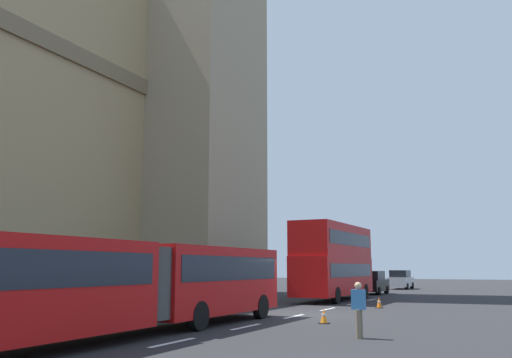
{
  "coord_description": "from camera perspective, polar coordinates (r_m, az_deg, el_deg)",
  "views": [
    {
      "loc": [
        -23.72,
        -9.18,
        2.14
      ],
      "look_at": [
        2.58,
        3.78,
        6.99
      ],
      "focal_mm": 37.53,
      "sensor_mm": 36.0,
      "label": 1
    }
  ],
  "objects": [
    {
      "name": "traffic_cone_middle",
      "position": [
        29.96,
        12.99,
        -12.71
      ],
      "size": [
        0.36,
        0.36,
        0.58
      ],
      "color": "black",
      "rests_on": "ground_plane"
    },
    {
      "name": "pedestrian_near_cones",
      "position": [
        17.16,
        10.89,
        -13.32
      ],
      "size": [
        0.36,
        0.4,
        1.69
      ],
      "color": "#726651",
      "rests_on": "ground_plane"
    },
    {
      "name": "sedan_trailing",
      "position": [
        56.36,
        15.18,
        -10.32
      ],
      "size": [
        4.4,
        1.86,
        1.85
      ],
      "color": "#B7B7BC",
      "rests_on": "ground_plane"
    },
    {
      "name": "ground_plane",
      "position": [
        25.52,
        5.22,
        -14.16
      ],
      "size": [
        160.0,
        160.0,
        0.0
      ],
      "primitive_type": "plane",
      "color": "#262628"
    },
    {
      "name": "sedan_lead",
      "position": [
        44.91,
        12.28,
        -10.74
      ],
      "size": [
        4.4,
        1.86,
        1.85
      ],
      "color": "black",
      "rests_on": "ground_plane"
    },
    {
      "name": "double_decker_bus",
      "position": [
        36.15,
        8.31,
        -8.39
      ],
      "size": [
        10.11,
        2.54,
        4.9
      ],
      "color": "#B20F0F",
      "rests_on": "ground_plane"
    },
    {
      "name": "articulated_bus",
      "position": [
        17.84,
        -12.77,
        -10.43
      ],
      "size": [
        16.77,
        2.54,
        2.9
      ],
      "color": "#B20F0F",
      "rests_on": "ground_plane"
    },
    {
      "name": "lane_centre_marking",
      "position": [
        24.3,
        4.07,
        -14.41
      ],
      "size": [
        29.8,
        0.16,
        0.01
      ],
      "color": "silver",
      "rests_on": "ground_plane"
    },
    {
      "name": "traffic_cone_west",
      "position": [
        21.41,
        7.25,
        -14.29
      ],
      "size": [
        0.36,
        0.36,
        0.58
      ],
      "color": "black",
      "rests_on": "ground_plane"
    }
  ]
}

